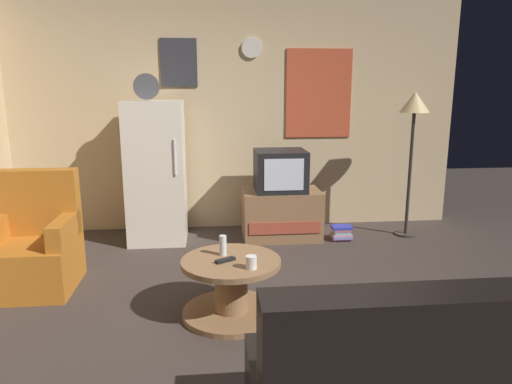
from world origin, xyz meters
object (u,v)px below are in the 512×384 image
(armchair, at_px, (33,248))
(tv_stand, at_px, (281,214))
(fridge, at_px, (156,172))
(standing_lamp, at_px, (414,113))
(coffee_table, at_px, (231,287))
(mug_ceramic_white, at_px, (251,262))
(crt_tv, at_px, (280,171))
(wine_glass, at_px, (223,245))
(remote_control, at_px, (225,260))
(book_stack, at_px, (341,233))

(armchair, bearing_deg, tv_stand, 25.89)
(fridge, xyz_separation_m, standing_lamp, (2.76, -0.11, 0.60))
(coffee_table, bearing_deg, mug_ceramic_white, -55.15)
(crt_tv, xyz_separation_m, wine_glass, (-0.68, -1.68, -0.25))
(fridge, xyz_separation_m, armchair, (-0.91, -1.16, -0.42))
(crt_tv, height_order, coffee_table, crt_tv)
(wine_glass, bearing_deg, standing_lamp, 37.67)
(coffee_table, xyz_separation_m, armchair, (-1.61, 0.68, 0.12))
(crt_tv, distance_m, remote_control, 1.95)
(armchair, bearing_deg, standing_lamp, 15.92)
(coffee_table, relative_size, book_stack, 3.34)
(fridge, distance_m, mug_ceramic_white, 2.20)
(crt_tv, bearing_deg, tv_stand, 3.26)
(remote_control, bearing_deg, book_stack, 20.68)
(remote_control, bearing_deg, wine_glass, 64.14)
(fridge, relative_size, book_stack, 8.22)
(standing_lamp, distance_m, mug_ceramic_white, 2.86)
(tv_stand, xyz_separation_m, mug_ceramic_white, (-0.51, -1.96, 0.21))
(fridge, xyz_separation_m, tv_stand, (1.34, -0.06, -0.49))
(tv_stand, xyz_separation_m, armchair, (-2.25, -1.09, 0.07))
(remote_control, bearing_deg, tv_stand, 38.60)
(wine_glass, xyz_separation_m, remote_control, (0.01, -0.13, -0.06))
(remote_control, bearing_deg, armchair, 124.63)
(tv_stand, height_order, book_stack, tv_stand)
(wine_glass, distance_m, remote_control, 0.15)
(wine_glass, xyz_separation_m, armchair, (-1.55, 0.59, -0.17))
(crt_tv, relative_size, armchair, 0.56)
(fridge, height_order, coffee_table, fridge)
(standing_lamp, bearing_deg, mug_ceramic_white, -135.25)
(fridge, relative_size, mug_ceramic_white, 19.67)
(remote_control, relative_size, book_stack, 0.70)
(standing_lamp, height_order, coffee_table, standing_lamp)
(crt_tv, bearing_deg, armchair, -153.97)
(tv_stand, height_order, wine_glass, wine_glass)
(tv_stand, relative_size, mug_ceramic_white, 9.33)
(standing_lamp, xyz_separation_m, wine_glass, (-2.11, -1.63, -0.85))
(mug_ceramic_white, bearing_deg, remote_control, 138.92)
(fridge, xyz_separation_m, book_stack, (1.98, -0.21, -0.68))
(coffee_table, bearing_deg, book_stack, 51.69)
(mug_ceramic_white, xyz_separation_m, book_stack, (1.15, 1.81, -0.40))
(tv_stand, height_order, coffee_table, tv_stand)
(tv_stand, height_order, armchair, armchair)
(wine_glass, height_order, armchair, armchair)
(tv_stand, relative_size, book_stack, 3.90)
(standing_lamp, distance_m, wine_glass, 2.80)
(fridge, relative_size, standing_lamp, 1.11)
(armchair, bearing_deg, fridge, 51.89)
(standing_lamp, distance_m, armchair, 3.95)
(coffee_table, relative_size, armchair, 0.75)
(fridge, bearing_deg, wine_glass, -69.57)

